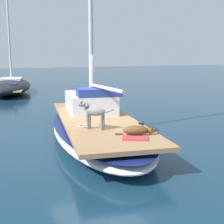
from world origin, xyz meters
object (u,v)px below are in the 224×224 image
(coiled_rope, at_px, (84,126))
(dog_grey, at_px, (94,112))
(sailboat_main, at_px, (97,129))
(deck_towel, at_px, (135,138))
(dog_brown, at_px, (137,130))
(deck_winch, at_px, (141,127))
(moored_boat_far_astern, at_px, (10,86))

(coiled_rope, bearing_deg, dog_grey, -68.22)
(sailboat_main, relative_size, dog_grey, 10.01)
(sailboat_main, distance_m, deck_towel, 2.53)
(dog_brown, bearing_deg, deck_towel, -126.77)
(coiled_rope, bearing_deg, deck_winch, -44.08)
(coiled_rope, distance_m, moored_boat_far_astern, 14.03)
(sailboat_main, distance_m, moored_boat_far_astern, 13.19)
(dog_grey, height_order, deck_towel, dog_grey)
(dog_brown, height_order, coiled_rope, dog_brown)
(dog_grey, distance_m, deck_towel, 1.43)
(dog_grey, height_order, deck_winch, dog_grey)
(dog_grey, bearing_deg, deck_towel, -70.44)
(sailboat_main, xyz_separation_m, deck_winch, (0.35, -1.93, 0.42))
(sailboat_main, relative_size, moored_boat_far_astern, 1.04)
(deck_towel, bearing_deg, dog_brown, 53.23)
(moored_boat_far_astern, bearing_deg, deck_winch, -86.06)
(dog_brown, distance_m, moored_boat_far_astern, 15.39)
(dog_grey, height_order, dog_brown, dog_grey)
(deck_winch, distance_m, moored_boat_far_astern, 15.13)
(sailboat_main, distance_m, coiled_rope, 1.19)
(deck_winch, bearing_deg, coiled_rope, 135.92)
(dog_brown, relative_size, moored_boat_far_astern, 0.12)
(dog_brown, bearing_deg, moored_boat_far_astern, 92.87)
(dog_grey, bearing_deg, moored_boat_far_astern, 90.33)
(deck_winch, bearing_deg, dog_grey, 143.32)
(dog_grey, bearing_deg, dog_brown, -55.09)
(dog_grey, xyz_separation_m, dog_brown, (0.69, -0.98, -0.32))
(dog_grey, distance_m, coiled_rope, 0.55)
(sailboat_main, height_order, deck_towel, deck_towel)
(coiled_rope, distance_m, deck_towel, 1.74)
(dog_grey, xyz_separation_m, coiled_rope, (-0.14, 0.35, -0.40))
(dog_grey, height_order, moored_boat_far_astern, moored_boat_far_astern)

